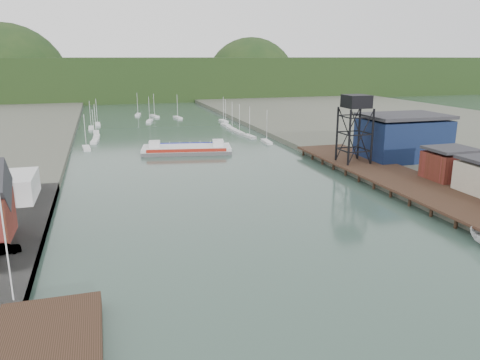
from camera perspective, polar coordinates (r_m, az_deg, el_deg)
ground at (r=53.27m, az=11.46°, el=-15.74°), size 600.00×600.00×0.00m
east_land at (r=168.12m, az=26.84°, el=4.06°), size 120.00×400.00×3.20m
west_stage at (r=48.23m, az=-22.72°, el=-18.99°), size 10.00×18.00×1.80m
east_pier at (r=106.82m, az=17.94°, el=0.60°), size 14.00×70.00×2.45m
flagpole at (r=54.72m, az=-26.59°, el=-7.40°), size 0.16×0.16×12.00m
lift_tower at (r=114.29m, az=13.98°, el=8.79°), size 6.50×6.50×16.00m
blue_shed at (r=125.20m, az=19.24°, el=4.92°), size 20.50×14.50×11.30m
marina_sailboats at (r=181.96m, az=-9.23°, el=6.28°), size 57.71×92.65×0.90m
distant_hills at (r=342.39m, az=-13.65°, el=11.68°), size 500.00×120.00×80.00m
chain_ferry at (r=135.38m, az=-6.52°, el=3.76°), size 26.51×14.32×3.62m
car_west_b at (r=69.46m, az=-26.81°, el=-7.56°), size 4.28×2.22×1.34m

